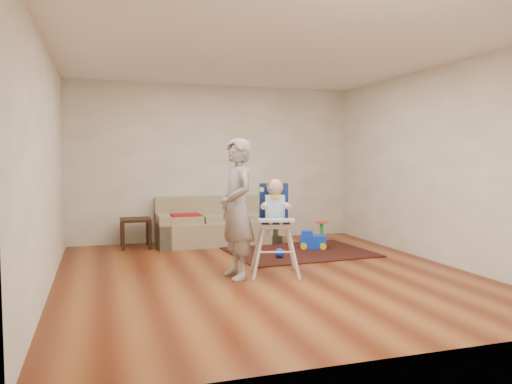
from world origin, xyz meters
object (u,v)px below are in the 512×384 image
object	(u,v)px
side_table	(136,233)
ride_on_toy	(313,234)
high_chair	(275,228)
sofa	(218,221)
toy_ball	(280,253)
adult	(237,209)

from	to	relation	value
side_table	ride_on_toy	world-z (taller)	side_table
side_table	high_chair	world-z (taller)	high_chair
sofa	toy_ball	bearing A→B (deg)	-68.71
side_table	ride_on_toy	xyz separation A→B (m)	(2.67, -0.97, -0.00)
adult	high_chair	bearing A→B (deg)	84.92
sofa	side_table	bearing A→B (deg)	178.64
sofa	ride_on_toy	size ratio (longest dim) A/B	4.64
ride_on_toy	adult	world-z (taller)	adult
ride_on_toy	high_chair	distance (m)	1.86
side_table	toy_ball	bearing A→B (deg)	-38.56
toy_ball	adult	world-z (taller)	adult
sofa	side_table	distance (m)	1.35
sofa	high_chair	world-z (taller)	high_chair
adult	sofa	bearing A→B (deg)	165.50
sofa	adult	xyz separation A→B (m)	(-0.31, -2.36, 0.45)
ride_on_toy	high_chair	bearing A→B (deg)	-108.59
side_table	high_chair	bearing A→B (deg)	-57.55
ride_on_toy	adult	distance (m)	2.26
side_table	toy_ball	size ratio (longest dim) A/B	3.47
sofa	toy_ball	xyz separation A→B (m)	(0.56, -1.48, -0.30)
side_table	ride_on_toy	bearing A→B (deg)	-19.98
high_chair	side_table	bearing A→B (deg)	137.55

